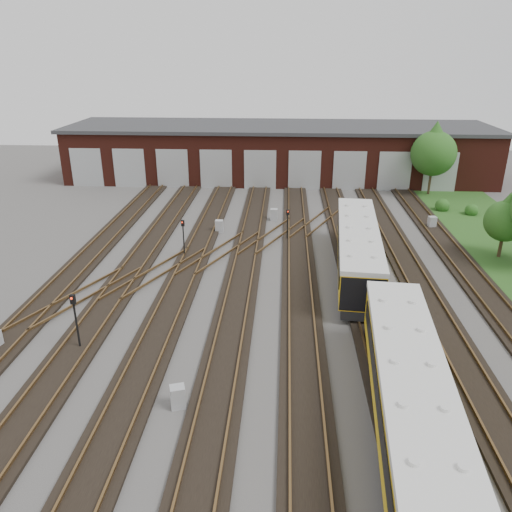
{
  "coord_description": "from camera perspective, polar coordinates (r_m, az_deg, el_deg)",
  "views": [
    {
      "loc": [
        0.86,
        -21.67,
        14.7
      ],
      "look_at": [
        -0.97,
        8.98,
        2.0
      ],
      "focal_mm": 35.0,
      "sensor_mm": 36.0,
      "label": 1
    }
  ],
  "objects": [
    {
      "name": "ground",
      "position": [
        26.2,
        0.97,
        -11.67
      ],
      "size": [
        120.0,
        120.0,
        0.0
      ],
      "primitive_type": "plane",
      "color": "#413F3D",
      "rests_on": "ground"
    },
    {
      "name": "track_network",
      "position": [
        26.64,
        0.66,
        -10.76
      ],
      "size": [
        30.4,
        70.0,
        0.33
      ],
      "color": "black",
      "rests_on": "ground"
    },
    {
      "name": "maintenance_shed",
      "position": [
        62.71,
        2.62,
        11.88
      ],
      "size": [
        51.0,
        12.5,
        6.35
      ],
      "color": "#491A12",
      "rests_on": "ground"
    },
    {
      "name": "metro_train",
      "position": [
        21.61,
        17.05,
        -14.99
      ],
      "size": [
        3.98,
        47.08,
        3.08
      ],
      "rotation": [
        0.0,
        0.0,
        -0.09
      ],
      "color": "black",
      "rests_on": "ground"
    },
    {
      "name": "signal_mast_0",
      "position": [
        27.55,
        -19.97,
        -6.33
      ],
      "size": [
        0.28,
        0.27,
        3.21
      ],
      "rotation": [
        0.0,
        0.0,
        -0.16
      ],
      "color": "black",
      "rests_on": "ground"
    },
    {
      "name": "signal_mast_1",
      "position": [
        37.93,
        -8.3,
        2.52
      ],
      "size": [
        0.26,
        0.25,
        2.99
      ],
      "rotation": [
        0.0,
        0.0,
        -0.24
      ],
      "color": "black",
      "rests_on": "ground"
    },
    {
      "name": "signal_mast_2",
      "position": [
        41.19,
        3.63,
        4.05
      ],
      "size": [
        0.25,
        0.23,
        2.66
      ],
      "rotation": [
        0.0,
        0.0,
        0.19
      ],
      "color": "black",
      "rests_on": "ground"
    },
    {
      "name": "signal_mast_3",
      "position": [
        42.04,
        9.7,
        4.66
      ],
      "size": [
        0.28,
        0.26,
        3.21
      ],
      "rotation": [
        0.0,
        0.0,
        0.07
      ],
      "color": "black",
      "rests_on": "ground"
    },
    {
      "name": "relay_cabinet_1",
      "position": [
        43.45,
        -4.22,
        3.4
      ],
      "size": [
        0.67,
        0.56,
        1.1
      ],
      "primitive_type": "cube",
      "rotation": [
        0.0,
        0.0,
        -0.01
      ],
      "color": "#A0A2A5",
      "rests_on": "ground"
    },
    {
      "name": "relay_cabinet_2",
      "position": [
        23.13,
        -8.93,
        -15.62
      ],
      "size": [
        0.78,
        0.71,
        1.08
      ],
      "primitive_type": "cube",
      "rotation": [
        0.0,
        0.0,
        0.31
      ],
      "color": "#A0A2A5",
      "rests_on": "ground"
    },
    {
      "name": "relay_cabinet_3",
      "position": [
        46.56,
        2.07,
        4.75
      ],
      "size": [
        0.66,
        0.55,
        1.09
      ],
      "primitive_type": "cube",
      "rotation": [
        0.0,
        0.0,
        -0.01
      ],
      "color": "#A0A2A5",
      "rests_on": "ground"
    },
    {
      "name": "relay_cabinet_4",
      "position": [
        47.06,
        19.47,
        3.64
      ],
      "size": [
        0.74,
        0.65,
        1.08
      ],
      "primitive_type": "cube",
      "rotation": [
        0.0,
        0.0,
        0.19
      ],
      "color": "#A0A2A5",
      "rests_on": "ground"
    },
    {
      "name": "tree_0",
      "position": [
        57.45,
        19.71,
        11.55
      ],
      "size": [
        4.77,
        4.77,
        7.9
      ],
      "color": "#372918",
      "rests_on": "ground"
    },
    {
      "name": "tree_1",
      "position": [
        41.53,
        26.72,
        4.09
      ],
      "size": [
        3.1,
        3.1,
        5.14
      ],
      "color": "#372918",
      "rests_on": "ground"
    },
    {
      "name": "bush_1",
      "position": [
        52.71,
        20.55,
        5.62
      ],
      "size": [
        1.4,
        1.4,
        1.4
      ],
      "primitive_type": "sphere",
      "color": "#1B4A15",
      "rests_on": "ground"
    },
    {
      "name": "bush_2",
      "position": [
        52.37,
        23.44,
        4.99
      ],
      "size": [
        1.24,
        1.24,
        1.24
      ],
      "primitive_type": "sphere",
      "color": "#1B4A15",
      "rests_on": "ground"
    }
  ]
}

